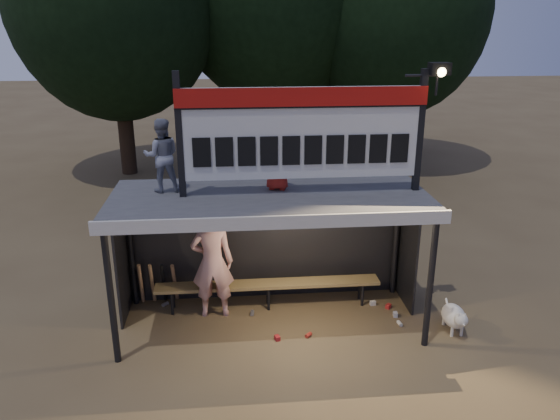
# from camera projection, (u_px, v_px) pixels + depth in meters

# --- Properties ---
(ground) EXTENTS (80.00, 80.00, 0.00)m
(ground) POSITION_uv_depth(u_px,v_px,m) (271.00, 322.00, 9.36)
(ground) COLOR brown
(ground) RESTS_ON ground
(player) EXTENTS (0.73, 0.49, 1.99)m
(player) POSITION_uv_depth(u_px,v_px,m) (212.00, 263.00, 9.30)
(player) COLOR white
(player) RESTS_ON ground
(child_a) EXTENTS (0.61, 0.49, 1.16)m
(child_a) POSITION_uv_depth(u_px,v_px,m) (162.00, 156.00, 8.53)
(child_a) COLOR gray
(child_a) RESTS_ON dugout_shelter
(child_b) EXTENTS (0.54, 0.44, 0.96)m
(child_b) POSITION_uv_depth(u_px,v_px,m) (277.00, 160.00, 8.66)
(child_b) COLOR #A12118
(child_b) RESTS_ON dugout_shelter
(dugout_shelter) EXTENTS (5.10, 2.08, 2.32)m
(dugout_shelter) POSITION_uv_depth(u_px,v_px,m) (269.00, 217.00, 8.98)
(dugout_shelter) COLOR #424144
(dugout_shelter) RESTS_ON ground
(scoreboard_assembly) EXTENTS (4.10, 0.27, 1.99)m
(scoreboard_assembly) POSITION_uv_depth(u_px,v_px,m) (306.00, 130.00, 8.30)
(scoreboard_assembly) COLOR black
(scoreboard_assembly) RESTS_ON dugout_shelter
(bench) EXTENTS (4.00, 0.35, 0.48)m
(bench) POSITION_uv_depth(u_px,v_px,m) (268.00, 285.00, 9.74)
(bench) COLOR olive
(bench) RESTS_ON ground
(tree_right) EXTENTS (6.08, 6.08, 8.72)m
(tree_right) POSITION_uv_depth(u_px,v_px,m) (397.00, 10.00, 17.93)
(tree_right) COLOR black
(tree_right) RESTS_ON ground
(dog) EXTENTS (0.36, 0.81, 0.49)m
(dog) POSITION_uv_depth(u_px,v_px,m) (455.00, 317.00, 9.00)
(dog) COLOR white
(dog) RESTS_ON ground
(bats) EXTENTS (0.68, 0.35, 0.84)m
(bats) POSITION_uv_depth(u_px,v_px,m) (158.00, 283.00, 9.82)
(bats) COLOR #986D47
(bats) RESTS_ON ground
(litter) EXTENTS (4.16, 1.43, 0.08)m
(litter) POSITION_uv_depth(u_px,v_px,m) (321.00, 317.00, 9.47)
(litter) COLOR #B41E20
(litter) RESTS_ON ground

